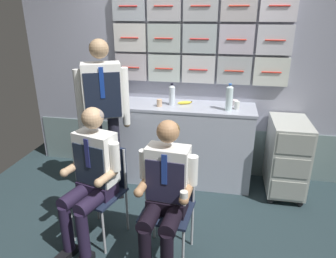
{
  "coord_description": "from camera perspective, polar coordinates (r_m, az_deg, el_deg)",
  "views": [
    {
      "loc": [
        0.43,
        -2.34,
        2.01
      ],
      "look_at": [
        -0.05,
        0.2,
        1.01
      ],
      "focal_mm": 32.9,
      "sensor_mm": 36.0,
      "label": 1
    }
  ],
  "objects": [
    {
      "name": "snack_banana",
      "position": [
        3.64,
        3.12,
        4.89
      ],
      "size": [
        0.17,
        0.1,
        0.04
      ],
      "color": "yellow",
      "rests_on": "galley_counter"
    },
    {
      "name": "folding_chair_right",
      "position": [
        2.67,
        0.46,
        -12.36
      ],
      "size": [
        0.43,
        0.44,
        0.87
      ],
      "color": "#A8AAAF",
      "rests_on": "ground"
    },
    {
      "name": "coffee_cup_spare",
      "position": [
        3.53,
        12.67,
        4.34
      ],
      "size": [
        0.06,
        0.06,
        0.09
      ],
      "color": "silver",
      "rests_on": "galley_counter"
    },
    {
      "name": "crew_member_left",
      "position": [
        2.75,
        -14.11,
        -7.94
      ],
      "size": [
        0.51,
        0.66,
        1.27
      ],
      "color": "black",
      "rests_on": "ground"
    },
    {
      "name": "service_trolley",
      "position": [
        3.75,
        21.11,
        -4.59
      ],
      "size": [
        0.4,
        0.65,
        0.88
      ],
      "color": "black",
      "rests_on": "ground"
    },
    {
      "name": "paper_cup_tan",
      "position": [
        3.55,
        -1.61,
        4.9
      ],
      "size": [
        0.06,
        0.06,
        0.08
      ],
      "color": "tan",
      "rests_on": "galley_counter"
    },
    {
      "name": "galley_counter",
      "position": [
        3.78,
        3.19,
        -2.68
      ],
      "size": [
        1.6,
        0.53,
        0.97
      ],
      "color": "#B2B8C9",
      "rests_on": "ground"
    },
    {
      "name": "crew_member_right",
      "position": [
        2.45,
        -0.56,
        -11.51
      ],
      "size": [
        0.48,
        0.6,
        1.25
      ],
      "color": "black",
      "rests_on": "ground"
    },
    {
      "name": "galley_bulkhead",
      "position": [
        3.83,
        4.28,
        8.01
      ],
      "size": [
        4.2,
        0.14,
        2.22
      ],
      "color": "#9698AB",
      "rests_on": "ground"
    },
    {
      "name": "folding_chair_left",
      "position": [
        2.94,
        -11.77,
        -9.42
      ],
      "size": [
        0.49,
        0.49,
        0.87
      ],
      "color": "#A8AAAF",
      "rests_on": "ground"
    },
    {
      "name": "espresso_cup_small",
      "position": [
        3.67,
        12.3,
        4.83
      ],
      "size": [
        0.07,
        0.07,
        0.06
      ],
      "color": "white",
      "rests_on": "galley_counter"
    },
    {
      "name": "crew_member_standing",
      "position": [
        3.32,
        -11.86,
        4.07
      ],
      "size": [
        0.51,
        0.38,
        1.76
      ],
      "color": "black",
      "rests_on": "ground"
    },
    {
      "name": "water_bottle_tall",
      "position": [
        3.44,
        11.28,
        5.69
      ],
      "size": [
        0.08,
        0.08,
        0.3
      ],
      "color": "silver",
      "rests_on": "galley_counter"
    },
    {
      "name": "ground",
      "position": [
        3.13,
        0.19,
        -19.37
      ],
      "size": [
        4.8,
        4.8,
        0.04
      ],
      "primitive_type": "cube",
      "color": "#233237"
    },
    {
      "name": "water_bottle_short",
      "position": [
        3.59,
        0.74,
        6.35
      ],
      "size": [
        0.07,
        0.07,
        0.25
      ],
      "color": "silver",
      "rests_on": "galley_counter"
    }
  ]
}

